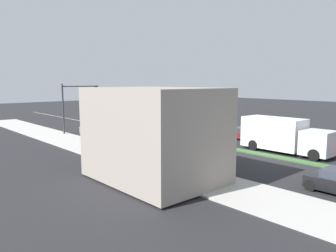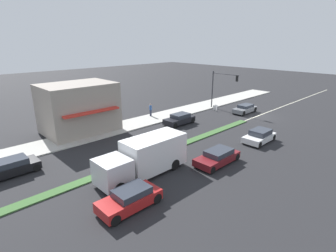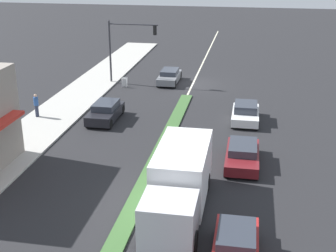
# 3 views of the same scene
# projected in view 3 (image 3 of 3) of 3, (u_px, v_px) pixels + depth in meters

# --- Properties ---
(ground_plane) EXTENTS (160.00, 160.00, 0.00)m
(ground_plane) POSITION_uv_depth(u_px,v_px,m) (153.00, 167.00, 26.72)
(ground_plane) COLOR #232326
(sidewalk_right) EXTENTS (4.00, 73.00, 0.12)m
(sidewalk_right) POSITION_uv_depth(u_px,v_px,m) (3.00, 158.00, 27.72)
(sidewalk_right) COLOR #B2AFA8
(sidewalk_right) RESTS_ON ground
(lane_marking_center) EXTENTS (0.16, 60.00, 0.01)m
(lane_marking_center) POSITION_uv_depth(u_px,v_px,m) (193.00, 84.00, 43.28)
(lane_marking_center) COLOR beige
(lane_marking_center) RESTS_ON ground
(traffic_signal_main) EXTENTS (4.59, 0.34, 5.60)m
(traffic_signal_main) POSITION_uv_depth(u_px,v_px,m) (125.00, 41.00, 42.03)
(traffic_signal_main) COLOR #333338
(traffic_signal_main) RESTS_ON sidewalk_right
(pedestrian) EXTENTS (0.34, 0.34, 1.72)m
(pedestrian) POSITION_uv_depth(u_px,v_px,m) (36.00, 105.00, 34.10)
(pedestrian) COLOR #282D42
(pedestrian) RESTS_ON sidewalk_right
(warning_aframe_sign) EXTENTS (0.45, 0.53, 0.84)m
(warning_aframe_sign) POSITION_uv_depth(u_px,v_px,m) (124.00, 82.00, 42.14)
(warning_aframe_sign) COLOR silver
(warning_aframe_sign) RESTS_ON ground
(delivery_truck) EXTENTS (2.44, 7.50, 2.87)m
(delivery_truck) POSITION_uv_depth(u_px,v_px,m) (180.00, 182.00, 21.91)
(delivery_truck) COLOR silver
(delivery_truck) RESTS_ON ground
(suv_grey) EXTENTS (1.74, 4.14, 1.21)m
(suv_grey) POSITION_uv_depth(u_px,v_px,m) (169.00, 76.00, 43.38)
(suv_grey) COLOR slate
(suv_grey) RESTS_ON ground
(sedan_maroon) EXTENTS (1.89, 4.35, 1.20)m
(sedan_maroon) POSITION_uv_depth(u_px,v_px,m) (242.00, 155.00, 26.93)
(sedan_maroon) COLOR maroon
(sedan_maroon) RESTS_ON ground
(hatchback_red) EXTENTS (1.80, 4.05, 1.31)m
(hatchback_red) POSITION_uv_depth(u_px,v_px,m) (236.00, 247.00, 18.49)
(hatchback_red) COLOR #AD1E1E
(hatchback_red) RESTS_ON ground
(sedan_dark) EXTENTS (1.84, 4.10, 1.33)m
(sedan_dark) POSITION_uv_depth(u_px,v_px,m) (105.00, 112.00, 33.83)
(sedan_dark) COLOR black
(sedan_dark) RESTS_ON ground
(van_white) EXTENTS (1.90, 3.88, 1.30)m
(van_white) POSITION_uv_depth(u_px,v_px,m) (245.00, 113.00, 33.65)
(van_white) COLOR silver
(van_white) RESTS_ON ground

